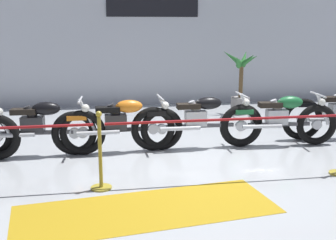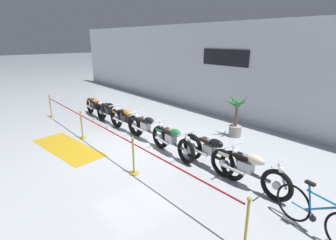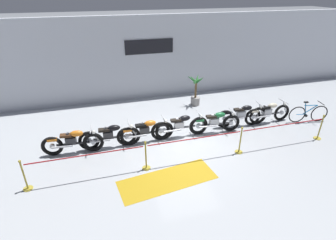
# 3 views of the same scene
# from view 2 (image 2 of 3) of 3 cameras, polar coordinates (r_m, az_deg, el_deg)

# --- Properties ---
(ground_plane) EXTENTS (120.00, 120.00, 0.00)m
(ground_plane) POSITION_cam_2_polar(r_m,az_deg,el_deg) (9.11, -7.47, -5.45)
(ground_plane) COLOR #B2B7BC
(back_wall) EXTENTS (28.00, 0.29, 4.20)m
(back_wall) POSITION_cam_2_polar(r_m,az_deg,el_deg) (12.02, 13.43, 10.16)
(back_wall) COLOR silver
(back_wall) RESTS_ON ground
(motorcycle_orange_0) EXTENTS (2.17, 0.62, 0.95)m
(motorcycle_orange_0) POSITION_cam_2_polar(r_m,az_deg,el_deg) (12.64, -15.58, 2.78)
(motorcycle_orange_0) COLOR black
(motorcycle_orange_0) RESTS_ON ground
(motorcycle_black_1) EXTENTS (2.27, 0.62, 0.96)m
(motorcycle_black_1) POSITION_cam_2_polar(r_m,az_deg,el_deg) (11.51, -12.71, 1.63)
(motorcycle_black_1) COLOR black
(motorcycle_black_1) RESTS_ON ground
(motorcycle_orange_2) EXTENTS (2.23, 0.62, 0.95)m
(motorcycle_orange_2) POSITION_cam_2_polar(r_m,az_deg,el_deg) (10.37, -9.23, 0.08)
(motorcycle_orange_2) COLOR black
(motorcycle_orange_2) RESTS_ON ground
(motorcycle_black_3) EXTENTS (2.37, 0.62, 0.96)m
(motorcycle_black_3) POSITION_cam_2_polar(r_m,az_deg,el_deg) (9.26, -4.70, -1.82)
(motorcycle_black_3) COLOR black
(motorcycle_black_3) RESTS_ON ground
(motorcycle_green_4) EXTENTS (2.16, 0.62, 0.95)m
(motorcycle_green_4) POSITION_cam_2_polar(r_m,az_deg,el_deg) (8.13, 0.86, -4.58)
(motorcycle_green_4) COLOR black
(motorcycle_green_4) RESTS_ON ground
(motorcycle_black_5) EXTENTS (2.34, 0.62, 0.98)m
(motorcycle_black_5) POSITION_cam_2_polar(r_m,az_deg,el_deg) (7.41, 9.35, -6.97)
(motorcycle_black_5) COLOR black
(motorcycle_black_5) RESTS_ON ground
(motorcycle_cream_6) EXTENTS (2.25, 0.62, 0.96)m
(motorcycle_cream_6) POSITION_cam_2_polar(r_m,az_deg,el_deg) (6.71, 17.00, -10.29)
(motorcycle_cream_6) COLOR black
(motorcycle_cream_6) RESTS_ON ground
(bicycle) EXTENTS (1.75, 0.52, 0.98)m
(bicycle) POSITION_cam_2_polar(r_m,az_deg,el_deg) (5.78, 29.76, -17.68)
(bicycle) COLOR black
(bicycle) RESTS_ON ground
(potted_palm_left_of_row) EXTENTS (0.91, 0.90, 1.60)m
(potted_palm_left_of_row) POSITION_cam_2_polar(r_m,az_deg,el_deg) (9.92, 14.56, 0.64)
(potted_palm_left_of_row) COLOR gray
(potted_palm_left_of_row) RESTS_ON ground
(stanchion_far_left) EXTENTS (10.62, 0.28, 1.05)m
(stanchion_far_left) POSITION_cam_2_polar(r_m,az_deg,el_deg) (9.70, -17.88, -0.11)
(stanchion_far_left) COLOR gold
(stanchion_far_left) RESTS_ON ground
(stanchion_mid_left) EXTENTS (0.28, 0.28, 1.05)m
(stanchion_mid_left) POSITION_cam_2_polar(r_m,az_deg,el_deg) (10.02, -18.20, -1.88)
(stanchion_mid_left) COLOR gold
(stanchion_mid_left) RESTS_ON ground
(stanchion_mid_right) EXTENTS (0.28, 0.28, 1.05)m
(stanchion_mid_right) POSITION_cam_2_polar(r_m,az_deg,el_deg) (7.15, -7.50, -8.96)
(stanchion_mid_right) COLOR gold
(stanchion_mid_right) RESTS_ON ground
(stanchion_far_right) EXTENTS (0.28, 0.28, 1.05)m
(stanchion_far_right) POSITION_cam_2_polar(r_m,az_deg,el_deg) (5.01, 16.58, -22.42)
(stanchion_far_right) COLOR gold
(stanchion_far_right) RESTS_ON ground
(floor_banner) EXTENTS (3.19, 1.51, 0.01)m
(floor_banner) POSITION_cam_2_polar(r_m,az_deg,el_deg) (9.45, -21.02, -5.64)
(floor_banner) COLOR #B78E19
(floor_banner) RESTS_ON ground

